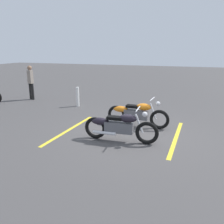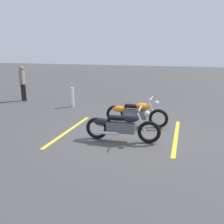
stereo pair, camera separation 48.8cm
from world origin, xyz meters
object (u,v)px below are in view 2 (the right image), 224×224
Objects in this scene: motorcycle_bright_foreground at (135,113)px; bystander_near_row at (23,82)px; motorcycle_dark_foreground at (120,126)px; bollard_post at (73,97)px.

bystander_near_row is at bearing 161.70° from motorcycle_bright_foreground.
bystander_near_row is (6.31, -2.49, 0.54)m from motorcycle_bright_foreground.
motorcycle_bright_foreground is 1.00× the size of motorcycle_dark_foreground.
motorcycle_bright_foreground is at bearing -101.05° from bystander_near_row.
motorcycle_dark_foreground is 4.68m from bollard_post.
bystander_near_row is 1.96× the size of bollard_post.
motorcycle_dark_foreground is (0.14, 1.53, 0.00)m from motorcycle_bright_foreground.
bollard_post is (3.29, -1.94, -0.01)m from motorcycle_bright_foreground.
bystander_near_row is (6.18, -4.02, 0.54)m from motorcycle_dark_foreground.
motorcycle_dark_foreground is at bearing -112.56° from bystander_near_row.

